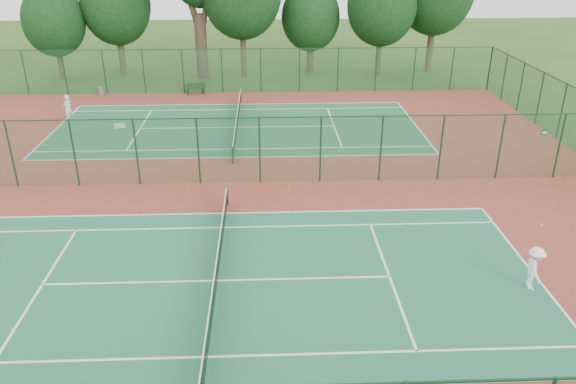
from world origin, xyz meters
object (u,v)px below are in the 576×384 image
(player_near, at_px, (534,268))
(bench, at_px, (196,88))
(player_far, at_px, (68,109))
(kit_bag, at_px, (120,126))
(trash_bin, at_px, (101,92))

(player_near, distance_m, bench, 31.28)
(player_far, distance_m, kit_bag, 3.92)
(player_far, xyz_separation_m, trash_bin, (0.43, 6.54, -0.57))
(trash_bin, relative_size, bench, 0.48)
(bench, bearing_deg, player_near, -82.76)
(player_near, bearing_deg, bench, 36.51)
(bench, xyz_separation_m, kit_bag, (-4.12, -8.30, -0.36))
(player_near, distance_m, kit_bag, 27.07)
(trash_bin, bearing_deg, player_near, -50.39)
(bench, distance_m, kit_bag, 9.27)
(player_far, relative_size, bench, 1.18)
(trash_bin, height_order, kit_bag, trash_bin)
(player_far, distance_m, trash_bin, 6.58)
(player_near, bearing_deg, trash_bin, 47.48)
(kit_bag, bearing_deg, player_far, 146.52)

